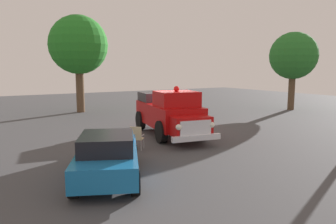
{
  "coord_description": "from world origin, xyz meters",
  "views": [
    {
      "loc": [
        14.18,
        -8.62,
        3.42
      ],
      "look_at": [
        0.25,
        -0.25,
        1.17
      ],
      "focal_mm": 33.57,
      "sensor_mm": 36.0,
      "label": 1
    }
  ],
  "objects_px": {
    "vintage_fire_truck": "(170,112)",
    "classic_hot_rod": "(108,154)",
    "lawn_chair_by_car": "(137,136)",
    "traffic_cone": "(98,142)",
    "oak_tree_right": "(78,45)",
    "oak_tree_left": "(293,56)"
  },
  "relations": [
    {
      "from": "classic_hot_rod",
      "to": "lawn_chair_by_car",
      "type": "xyz_separation_m",
      "value": [
        -2.61,
        2.22,
        -0.16
      ]
    },
    {
      "from": "vintage_fire_truck",
      "to": "classic_hot_rod",
      "type": "relative_size",
      "value": 1.32
    },
    {
      "from": "lawn_chair_by_car",
      "to": "oak_tree_left",
      "type": "height_order",
      "value": "oak_tree_left"
    },
    {
      "from": "lawn_chair_by_car",
      "to": "traffic_cone",
      "type": "height_order",
      "value": "lawn_chair_by_car"
    },
    {
      "from": "lawn_chair_by_car",
      "to": "oak_tree_left",
      "type": "distance_m",
      "value": 18.03
    },
    {
      "from": "classic_hot_rod",
      "to": "vintage_fire_truck",
      "type": "bearing_deg",
      "value": 131.94
    },
    {
      "from": "traffic_cone",
      "to": "vintage_fire_truck",
      "type": "bearing_deg",
      "value": 101.39
    },
    {
      "from": "vintage_fire_truck",
      "to": "oak_tree_left",
      "type": "relative_size",
      "value": 0.97
    },
    {
      "from": "traffic_cone",
      "to": "classic_hot_rod",
      "type": "bearing_deg",
      "value": -14.0
    },
    {
      "from": "oak_tree_right",
      "to": "lawn_chair_by_car",
      "type": "bearing_deg",
      "value": -5.51
    },
    {
      "from": "oak_tree_left",
      "to": "traffic_cone",
      "type": "distance_m",
      "value": 19.05
    },
    {
      "from": "traffic_cone",
      "to": "oak_tree_left",
      "type": "bearing_deg",
      "value": 103.23
    },
    {
      "from": "oak_tree_right",
      "to": "traffic_cone",
      "type": "relative_size",
      "value": 11.83
    },
    {
      "from": "lawn_chair_by_car",
      "to": "traffic_cone",
      "type": "xyz_separation_m",
      "value": [
        -1.07,
        -1.31,
        -0.28
      ]
    },
    {
      "from": "vintage_fire_truck",
      "to": "lawn_chair_by_car",
      "type": "distance_m",
      "value": 3.42
    },
    {
      "from": "lawn_chair_by_car",
      "to": "oak_tree_right",
      "type": "xyz_separation_m",
      "value": [
        -12.95,
        1.25,
        4.61
      ]
    },
    {
      "from": "lawn_chair_by_car",
      "to": "traffic_cone",
      "type": "bearing_deg",
      "value": -129.32
    },
    {
      "from": "classic_hot_rod",
      "to": "oak_tree_left",
      "type": "xyz_separation_m",
      "value": [
        -7.93,
        19.02,
        3.69
      ]
    },
    {
      "from": "oak_tree_left",
      "to": "oak_tree_right",
      "type": "distance_m",
      "value": 17.33
    },
    {
      "from": "vintage_fire_truck",
      "to": "oak_tree_right",
      "type": "distance_m",
      "value": 11.86
    },
    {
      "from": "vintage_fire_truck",
      "to": "oak_tree_left",
      "type": "bearing_deg",
      "value": 103.76
    },
    {
      "from": "oak_tree_left",
      "to": "traffic_cone",
      "type": "relative_size",
      "value": 10.09
    }
  ]
}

